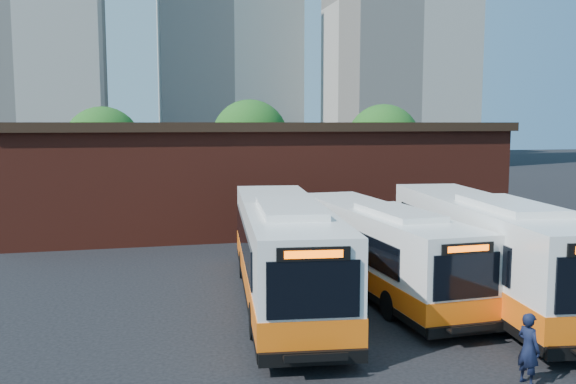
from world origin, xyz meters
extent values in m
plane|color=black|center=(0.00, 0.00, 0.00)|extent=(220.00, 220.00, 0.00)
cube|color=white|center=(-2.16, 3.07, 1.94)|extent=(4.26, 13.35, 3.12)
cube|color=orange|center=(-2.16, 3.07, 1.04)|extent=(4.32, 13.41, 0.77)
cube|color=black|center=(-2.16, 3.07, 0.49)|extent=(4.31, 13.40, 0.27)
cube|color=black|center=(-2.92, -3.48, 2.24)|extent=(2.36, 0.34, 1.48)
cube|color=black|center=(-2.92, -3.50, 3.15)|extent=(1.85, 0.28, 0.35)
cube|color=#FF5905|center=(-2.92, -3.53, 3.15)|extent=(1.47, 0.19, 0.20)
cube|color=black|center=(-2.92, -3.55, 0.49)|extent=(2.79, 0.47, 0.35)
cube|color=black|center=(-2.95, -3.80, 0.60)|extent=(1.62, 0.59, 0.07)
cube|color=black|center=(-2.97, -3.99, 0.68)|extent=(1.58, 0.22, 0.20)
cube|color=black|center=(-3.53, 3.66, 2.24)|extent=(1.22, 10.17, 1.15)
cube|color=black|center=(-0.70, 3.34, 2.24)|extent=(1.22, 10.17, 1.15)
cube|color=white|center=(-2.35, 1.44, 3.61)|extent=(2.41, 4.78, 0.24)
cylinder|color=black|center=(-3.84, -0.48, 0.55)|extent=(0.47, 1.13, 1.09)
cylinder|color=black|center=(-1.33, -0.77, 0.55)|extent=(0.47, 1.13, 1.09)
cylinder|color=black|center=(-3.02, 6.68, 0.55)|extent=(0.47, 1.13, 1.09)
cylinder|color=black|center=(-0.51, 6.40, 0.55)|extent=(0.47, 1.13, 1.09)
cube|color=white|center=(1.70, 3.55, 1.74)|extent=(3.04, 11.85, 2.79)
cube|color=orange|center=(1.70, 3.55, 0.93)|extent=(3.09, 11.90, 0.69)
cube|color=black|center=(1.70, 3.55, 0.44)|extent=(3.08, 11.89, 0.24)
cube|color=black|center=(1.97, -2.34, 2.01)|extent=(2.12, 0.16, 1.32)
cube|color=black|center=(1.97, -2.35, 2.82)|extent=(1.67, 0.14, 0.31)
cube|color=#FF5905|center=(1.97, -2.39, 2.82)|extent=(1.32, 0.08, 0.18)
cube|color=black|center=(1.98, -2.40, 0.44)|extent=(2.50, 0.25, 0.31)
cube|color=black|center=(1.99, -2.63, 0.54)|extent=(1.44, 0.44, 0.06)
cube|color=black|center=(1.99, -2.80, 0.61)|extent=(1.42, 0.11, 0.18)
cube|color=black|center=(0.41, 3.89, 2.01)|extent=(0.48, 9.16, 1.03)
cube|color=black|center=(2.95, 4.00, 2.01)|extent=(0.48, 9.16, 1.03)
cube|color=white|center=(1.77, 2.09, 3.23)|extent=(1.89, 4.19, 0.22)
cylinder|color=black|center=(0.72, 0.18, 0.49)|extent=(0.36, 0.99, 0.98)
cylinder|color=black|center=(2.98, 0.28, 0.49)|extent=(0.36, 0.99, 0.98)
cylinder|color=black|center=(0.42, 6.63, 0.49)|extent=(0.36, 0.99, 0.98)
cylinder|color=black|center=(2.68, 6.74, 0.49)|extent=(0.36, 0.99, 0.98)
cube|color=white|center=(5.12, 1.81, 1.96)|extent=(4.34, 13.47, 3.14)
cube|color=orange|center=(5.12, 1.81, 1.05)|extent=(4.41, 13.53, 0.77)
cube|color=black|center=(5.12, 1.81, 0.50)|extent=(4.39, 13.51, 0.28)
cube|color=black|center=(3.74, 2.42, 2.26)|extent=(1.27, 10.25, 1.16)
cube|color=black|center=(6.59, 2.08, 2.26)|extent=(1.27, 10.25, 1.16)
cube|color=white|center=(4.92, 0.17, 3.64)|extent=(2.44, 4.82, 0.24)
cylinder|color=black|center=(3.41, -1.76, 0.55)|extent=(0.48, 1.14, 1.10)
cylinder|color=black|center=(4.26, 5.46, 0.55)|extent=(0.48, 1.14, 1.10)
cylinder|color=black|center=(6.79, 5.16, 0.55)|extent=(0.48, 1.14, 1.10)
imported|color=black|center=(2.07, -5.17, 0.90)|extent=(0.55, 0.73, 1.79)
cube|color=#5E2116|center=(0.00, 20.00, 3.00)|extent=(28.00, 12.00, 6.00)
cube|color=black|center=(0.00, 20.00, 6.15)|extent=(28.60, 12.60, 0.50)
cube|color=black|center=(3.00, 13.97, 1.20)|extent=(1.20, 0.08, 2.40)
cylinder|color=#382314|center=(-10.00, 32.00, 1.35)|extent=(0.36, 0.36, 2.70)
sphere|color=#164F16|center=(-10.00, 32.00, 4.65)|extent=(6.00, 6.00, 6.00)
cylinder|color=#382314|center=(2.00, 34.00, 1.48)|extent=(0.36, 0.36, 2.95)
sphere|color=#164F16|center=(2.00, 34.00, 5.08)|extent=(6.56, 6.56, 6.56)
cylinder|color=#382314|center=(13.00, 31.00, 1.40)|extent=(0.36, 0.36, 2.81)
sphere|color=#164F16|center=(13.00, 31.00, 4.84)|extent=(6.24, 6.24, 6.24)
cube|color=#ABA79D|center=(30.00, 68.00, 24.00)|extent=(18.00, 18.00, 48.00)
camera|label=1|loc=(-6.96, -17.74, 6.38)|focal=38.00mm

